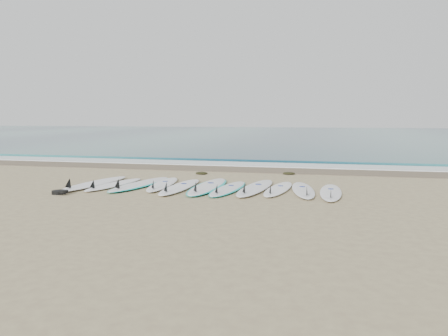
% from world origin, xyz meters
% --- Properties ---
extents(ground, '(120.00, 120.00, 0.00)m').
position_xyz_m(ground, '(0.00, 0.00, 0.00)').
color(ground, tan).
extents(ocean, '(120.00, 55.00, 0.03)m').
position_xyz_m(ocean, '(0.00, 32.50, 0.01)').
color(ocean, '#235B65').
rests_on(ocean, ground).
extents(wet_sand_band, '(120.00, 1.80, 0.01)m').
position_xyz_m(wet_sand_band, '(0.00, 4.10, 0.01)').
color(wet_sand_band, brown).
rests_on(wet_sand_band, ground).
extents(foam_band, '(120.00, 1.40, 0.04)m').
position_xyz_m(foam_band, '(0.00, 5.50, 0.02)').
color(foam_band, silver).
rests_on(foam_band, ground).
extents(wave_crest, '(120.00, 1.00, 0.10)m').
position_xyz_m(wave_crest, '(0.00, 7.00, 0.05)').
color(wave_crest, '#235B65').
rests_on(wave_crest, ground).
extents(surfboard_0, '(0.88, 2.86, 0.36)m').
position_xyz_m(surfboard_0, '(-3.02, -0.26, 0.06)').
color(surfboard_0, white).
rests_on(surfboard_0, ground).
extents(surfboard_1, '(0.84, 2.40, 0.30)m').
position_xyz_m(surfboard_1, '(-2.46, -0.24, 0.05)').
color(surfboard_1, white).
rests_on(surfboard_1, ground).
extents(surfboard_2, '(1.04, 2.80, 0.35)m').
position_xyz_m(surfboard_2, '(-1.81, -0.03, 0.05)').
color(surfboard_2, white).
rests_on(surfboard_2, ground).
extents(surfboard_3, '(0.78, 2.51, 0.32)m').
position_xyz_m(surfboard_3, '(-1.22, 0.07, 0.05)').
color(surfboard_3, white).
rests_on(surfboard_3, ground).
extents(surfboard_4, '(0.58, 2.63, 0.34)m').
position_xyz_m(surfboard_4, '(-0.65, -0.24, 0.06)').
color(surfboard_4, white).
rests_on(surfboard_4, ground).
extents(surfboard_5, '(0.70, 2.87, 0.36)m').
position_xyz_m(surfboard_5, '(0.02, 0.00, 0.05)').
color(surfboard_5, white).
rests_on(surfboard_5, ground).
extents(surfboard_6, '(0.78, 2.47, 0.31)m').
position_xyz_m(surfboard_6, '(0.58, -0.16, 0.05)').
color(surfboard_6, silver).
rests_on(surfboard_6, ground).
extents(surfboard_7, '(0.84, 2.82, 0.36)m').
position_xyz_m(surfboard_7, '(1.22, 0.04, 0.06)').
color(surfboard_7, white).
rests_on(surfboard_7, ground).
extents(surfboard_8, '(0.74, 2.42, 0.30)m').
position_xyz_m(surfboard_8, '(1.79, 0.05, 0.05)').
color(surfboard_8, white).
rests_on(surfboard_8, ground).
extents(surfboard_9, '(0.85, 2.49, 0.31)m').
position_xyz_m(surfboard_9, '(2.40, 0.02, 0.05)').
color(surfboard_9, white).
rests_on(surfboard_9, ground).
extents(surfboard_10, '(0.52, 2.41, 0.31)m').
position_xyz_m(surfboard_10, '(3.04, -0.15, 0.05)').
color(surfboard_10, white).
rests_on(surfboard_10, ground).
extents(seaweed_near, '(0.39, 0.30, 0.08)m').
position_xyz_m(seaweed_near, '(-0.89, 2.57, 0.04)').
color(seaweed_near, black).
rests_on(seaweed_near, ground).
extents(seaweed_far, '(0.38, 0.30, 0.07)m').
position_xyz_m(seaweed_far, '(1.79, 3.16, 0.04)').
color(seaweed_far, black).
rests_on(seaweed_far, ground).
extents(leash_coil, '(0.46, 0.36, 0.11)m').
position_xyz_m(leash_coil, '(-3.13, -1.57, 0.05)').
color(leash_coil, black).
rests_on(leash_coil, ground).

